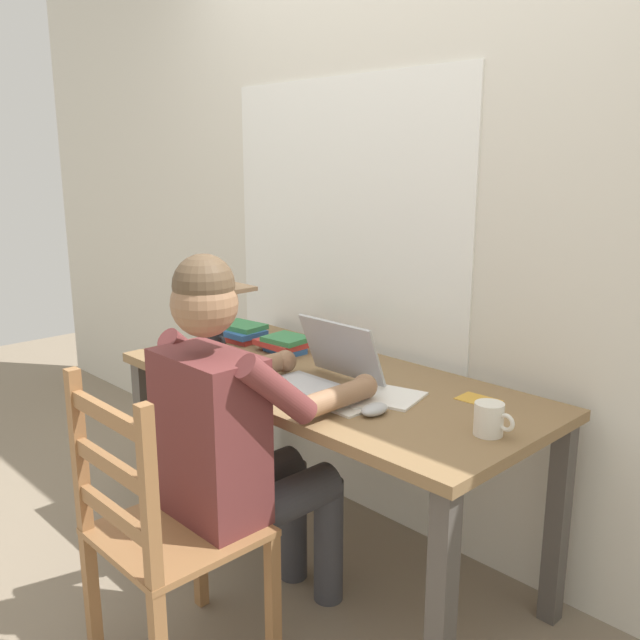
{
  "coord_description": "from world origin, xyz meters",
  "views": [
    {
      "loc": [
        1.61,
        -1.59,
        1.48
      ],
      "look_at": [
        0.02,
        -0.05,
        0.95
      ],
      "focal_mm": 38.03,
      "sensor_mm": 36.0,
      "label": 1
    }
  ],
  "objects_px": {
    "computer_mouse": "(375,409)",
    "landscape_photo_print": "(479,400)",
    "wooden_chair": "(161,534)",
    "coffee_mug_white": "(490,419)",
    "coffee_mug_dark": "(214,341)",
    "seated_person": "(238,433)",
    "laptop": "(320,374)",
    "book_stack_main": "(284,343)",
    "desk": "(326,402)",
    "book_stack_side": "(241,332)"
  },
  "relations": [
    {
      "from": "wooden_chair",
      "to": "book_stack_side",
      "type": "distance_m",
      "value": 1.1
    },
    {
      "from": "seated_person",
      "to": "book_stack_side",
      "type": "relative_size",
      "value": 5.82
    },
    {
      "from": "desk",
      "to": "seated_person",
      "type": "relative_size",
      "value": 1.28
    },
    {
      "from": "desk",
      "to": "book_stack_side",
      "type": "xyz_separation_m",
      "value": [
        -0.61,
        0.1,
        0.13
      ]
    },
    {
      "from": "laptop",
      "to": "coffee_mug_dark",
      "type": "xyz_separation_m",
      "value": [
        -0.62,
        0.01,
        -0.01
      ]
    },
    {
      "from": "seated_person",
      "to": "book_stack_side",
      "type": "bearing_deg",
      "value": 141.65
    },
    {
      "from": "book_stack_main",
      "to": "landscape_photo_print",
      "type": "xyz_separation_m",
      "value": [
        0.85,
        0.08,
        -0.03
      ]
    },
    {
      "from": "wooden_chair",
      "to": "coffee_mug_white",
      "type": "distance_m",
      "value": 0.98
    },
    {
      "from": "desk",
      "to": "book_stack_main",
      "type": "height_order",
      "value": "book_stack_main"
    },
    {
      "from": "wooden_chair",
      "to": "laptop",
      "type": "xyz_separation_m",
      "value": [
        0.01,
        0.62,
        0.33
      ]
    },
    {
      "from": "seated_person",
      "to": "coffee_mug_dark",
      "type": "height_order",
      "value": "seated_person"
    },
    {
      "from": "laptop",
      "to": "book_stack_main",
      "type": "distance_m",
      "value": 0.47
    },
    {
      "from": "book_stack_main",
      "to": "laptop",
      "type": "bearing_deg",
      "value": -26.37
    },
    {
      "from": "coffee_mug_dark",
      "to": "book_stack_main",
      "type": "distance_m",
      "value": 0.28
    },
    {
      "from": "landscape_photo_print",
      "to": "computer_mouse",
      "type": "bearing_deg",
      "value": -116.4
    },
    {
      "from": "computer_mouse",
      "to": "landscape_photo_print",
      "type": "relative_size",
      "value": 0.77
    },
    {
      "from": "wooden_chair",
      "to": "landscape_photo_print",
      "type": "height_order",
      "value": "wooden_chair"
    },
    {
      "from": "desk",
      "to": "wooden_chair",
      "type": "bearing_deg",
      "value": -84.95
    },
    {
      "from": "seated_person",
      "to": "coffee_mug_dark",
      "type": "xyz_separation_m",
      "value": [
        -0.61,
        0.35,
        0.1
      ]
    },
    {
      "from": "desk",
      "to": "coffee_mug_dark",
      "type": "height_order",
      "value": "coffee_mug_dark"
    },
    {
      "from": "seated_person",
      "to": "coffee_mug_white",
      "type": "relative_size",
      "value": 10.18
    },
    {
      "from": "wooden_chair",
      "to": "coffee_mug_dark",
      "type": "bearing_deg",
      "value": 134.13
    },
    {
      "from": "landscape_photo_print",
      "to": "coffee_mug_dark",
      "type": "bearing_deg",
      "value": -167.86
    },
    {
      "from": "wooden_chair",
      "to": "computer_mouse",
      "type": "height_order",
      "value": "wooden_chair"
    },
    {
      "from": "computer_mouse",
      "to": "coffee_mug_white",
      "type": "height_order",
      "value": "coffee_mug_white"
    },
    {
      "from": "computer_mouse",
      "to": "coffee_mug_white",
      "type": "bearing_deg",
      "value": 19.7
    },
    {
      "from": "laptop",
      "to": "coffee_mug_dark",
      "type": "distance_m",
      "value": 0.62
    },
    {
      "from": "book_stack_main",
      "to": "desk",
      "type": "bearing_deg",
      "value": -17.41
    },
    {
      "from": "book_stack_main",
      "to": "wooden_chair",
      "type": "bearing_deg",
      "value": -63.39
    },
    {
      "from": "book_stack_main",
      "to": "landscape_photo_print",
      "type": "bearing_deg",
      "value": 5.39
    },
    {
      "from": "wooden_chair",
      "to": "book_stack_main",
      "type": "distance_m",
      "value": 0.98
    },
    {
      "from": "book_stack_main",
      "to": "book_stack_side",
      "type": "bearing_deg",
      "value": -177.36
    },
    {
      "from": "landscape_photo_print",
      "to": "desk",
      "type": "bearing_deg",
      "value": -161.91
    },
    {
      "from": "computer_mouse",
      "to": "coffee_mug_dark",
      "type": "distance_m",
      "value": 0.9
    },
    {
      "from": "seated_person",
      "to": "coffee_mug_dark",
      "type": "bearing_deg",
      "value": 150.27
    },
    {
      "from": "coffee_mug_dark",
      "to": "seated_person",
      "type": "bearing_deg",
      "value": -29.73
    },
    {
      "from": "coffee_mug_white",
      "to": "seated_person",
      "type": "bearing_deg",
      "value": -146.26
    },
    {
      "from": "computer_mouse",
      "to": "coffee_mug_dark",
      "type": "bearing_deg",
      "value": 176.45
    },
    {
      "from": "desk",
      "to": "computer_mouse",
      "type": "bearing_deg",
      "value": -22.34
    },
    {
      "from": "wooden_chair",
      "to": "landscape_photo_print",
      "type": "relative_size",
      "value": 7.08
    },
    {
      "from": "book_stack_main",
      "to": "landscape_photo_print",
      "type": "distance_m",
      "value": 0.85
    },
    {
      "from": "coffee_mug_dark",
      "to": "landscape_photo_print",
      "type": "relative_size",
      "value": 0.89
    },
    {
      "from": "book_stack_main",
      "to": "coffee_mug_white",
      "type": "bearing_deg",
      "value": -7.75
    },
    {
      "from": "book_stack_side",
      "to": "coffee_mug_white",
      "type": "bearing_deg",
      "value": -5.66
    },
    {
      "from": "seated_person",
      "to": "book_stack_side",
      "type": "height_order",
      "value": "seated_person"
    },
    {
      "from": "wooden_chair",
      "to": "book_stack_main",
      "type": "height_order",
      "value": "wooden_chair"
    },
    {
      "from": "coffee_mug_white",
      "to": "computer_mouse",
      "type": "bearing_deg",
      "value": -160.3
    },
    {
      "from": "wooden_chair",
      "to": "desk",
      "type": "bearing_deg",
      "value": 95.05
    },
    {
      "from": "desk",
      "to": "coffee_mug_dark",
      "type": "xyz_separation_m",
      "value": [
        -0.55,
        -0.09,
        0.14
      ]
    },
    {
      "from": "computer_mouse",
      "to": "seated_person",
      "type": "bearing_deg",
      "value": -134.62
    }
  ]
}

